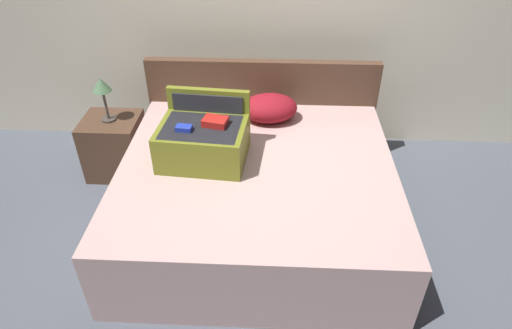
# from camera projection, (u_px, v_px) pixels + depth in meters

# --- Properties ---
(ground_plane) EXTENTS (12.00, 12.00, 0.00)m
(ground_plane) POSITION_uv_depth(u_px,v_px,m) (254.00, 267.00, 2.89)
(ground_plane) COLOR #4C515B
(bed) EXTENTS (1.81, 1.70, 0.53)m
(bed) POSITION_uv_depth(u_px,v_px,m) (257.00, 196.00, 3.06)
(bed) COLOR #BC9993
(bed) RESTS_ON ground
(headboard) EXTENTS (1.85, 0.08, 0.88)m
(headboard) POSITION_uv_depth(u_px,v_px,m) (262.00, 111.00, 3.68)
(headboard) COLOR #4C3323
(headboard) RESTS_ON ground
(hard_case_large) EXTENTS (0.59, 0.50, 0.41)m
(hard_case_large) POSITION_uv_depth(u_px,v_px,m) (203.00, 139.00, 2.89)
(hard_case_large) COLOR olive
(hard_case_large) RESTS_ON bed
(pillow_near_headboard) EXTENTS (0.46, 0.36, 0.20)m
(pillow_near_headboard) POSITION_uv_depth(u_px,v_px,m) (269.00, 108.00, 3.33)
(pillow_near_headboard) COLOR maroon
(pillow_near_headboard) RESTS_ON bed
(nightstand) EXTENTS (0.44, 0.40, 0.49)m
(nightstand) POSITION_uv_depth(u_px,v_px,m) (115.00, 146.00, 3.60)
(nightstand) COLOR #4C3323
(nightstand) RESTS_ON ground
(table_lamp) EXTENTS (0.14, 0.14, 0.35)m
(table_lamp) POSITION_uv_depth(u_px,v_px,m) (102.00, 88.00, 3.30)
(table_lamp) COLOR #3F3833
(table_lamp) RESTS_ON nightstand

